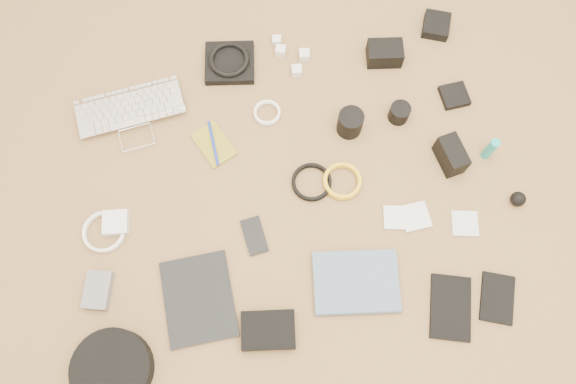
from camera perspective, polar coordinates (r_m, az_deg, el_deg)
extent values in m
cube|color=brown|center=(1.74, 0.12, -0.02)|extent=(4.00, 4.00, 0.04)
imported|color=silver|center=(1.86, -15.43, 6.90)|extent=(0.36, 0.27, 0.03)
cube|color=black|center=(1.91, -5.94, 12.91)|extent=(0.18, 0.18, 0.03)
torus|color=black|center=(1.89, -6.01, 13.27)|extent=(0.15, 0.15, 0.02)
cube|color=silver|center=(1.95, -1.16, 15.13)|extent=(0.03, 0.03, 0.03)
cube|color=silver|center=(1.92, -0.76, 14.15)|extent=(0.04, 0.04, 0.03)
cube|color=silver|center=(1.91, 1.67, 13.74)|extent=(0.04, 0.04, 0.03)
cube|color=silver|center=(1.88, 0.89, 12.21)|extent=(0.04, 0.04, 0.03)
cube|color=black|center=(1.92, 9.79, 13.71)|extent=(0.12, 0.10, 0.07)
cube|color=black|center=(2.04, 14.83, 16.05)|extent=(0.12, 0.12, 0.03)
cube|color=olive|center=(1.79, -7.56, 4.83)|extent=(0.14, 0.16, 0.01)
cylinder|color=#152CAC|center=(1.78, -7.59, 4.94)|extent=(0.01, 0.15, 0.01)
torus|color=white|center=(1.82, -2.13, 7.99)|extent=(0.10, 0.10, 0.01)
cylinder|color=black|center=(1.77, 6.33, 7.01)|extent=(0.10, 0.10, 0.09)
cylinder|color=black|center=(1.83, 11.24, 7.90)|extent=(0.07, 0.07, 0.06)
cube|color=black|center=(1.92, 16.54, 9.36)|extent=(0.09, 0.09, 0.02)
cube|color=silver|center=(1.75, -17.09, -3.02)|extent=(0.08, 0.08, 0.03)
torus|color=white|center=(1.76, -18.14, -3.89)|extent=(0.13, 0.13, 0.01)
torus|color=black|center=(1.72, 2.40, 0.95)|extent=(0.15, 0.15, 0.01)
torus|color=gold|center=(1.73, 5.52, 1.03)|extent=(0.14, 0.14, 0.01)
cube|color=black|center=(1.79, 16.24, 3.61)|extent=(0.08, 0.12, 0.08)
cylinder|color=teal|center=(1.83, 19.86, 4.14)|extent=(0.04, 0.04, 0.10)
cube|color=slate|center=(1.72, -18.76, -9.44)|extent=(0.10, 0.12, 0.03)
cube|color=black|center=(1.66, -9.06, -10.67)|extent=(0.20, 0.25, 0.01)
cube|color=black|center=(1.68, -3.43, -4.47)|extent=(0.07, 0.12, 0.01)
cube|color=silver|center=(1.72, 10.89, -2.58)|extent=(0.09, 0.09, 0.01)
cube|color=silver|center=(1.73, 12.80, -2.46)|extent=(0.09, 0.09, 0.01)
cube|color=silver|center=(1.77, 17.52, -3.09)|extent=(0.09, 0.09, 0.01)
sphere|color=black|center=(1.82, 22.33, -0.66)|extent=(0.05, 0.05, 0.05)
cylinder|color=black|center=(1.67, -17.42, -16.78)|extent=(0.29, 0.29, 0.06)
cube|color=black|center=(1.61, -2.03, -13.86)|extent=(0.17, 0.13, 0.04)
imported|color=#48617A|center=(1.64, 7.17, -12.24)|extent=(0.27, 0.22, 0.02)
cube|color=black|center=(1.70, 16.18, -11.20)|extent=(0.16, 0.21, 0.01)
cube|color=black|center=(1.74, 20.48, -10.07)|extent=(0.14, 0.17, 0.01)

